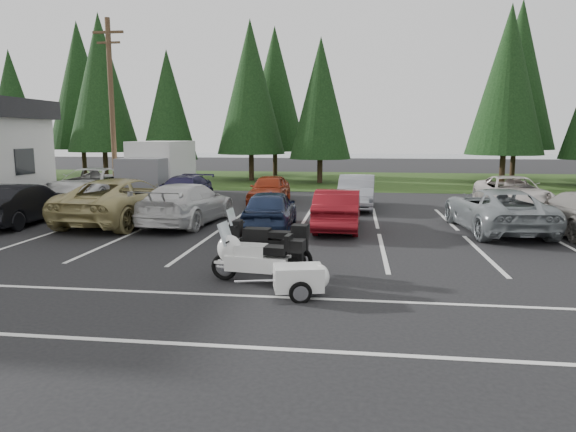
# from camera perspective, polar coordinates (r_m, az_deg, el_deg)

# --- Properties ---
(ground) EXTENTS (120.00, 120.00, 0.00)m
(ground) POSITION_cam_1_polar(r_m,az_deg,el_deg) (13.88, -2.61, -4.45)
(ground) COLOR black
(ground) RESTS_ON ground
(grass_strip) EXTENTS (80.00, 16.00, 0.01)m
(grass_strip) POSITION_cam_1_polar(r_m,az_deg,el_deg) (37.51, 3.80, 4.04)
(grass_strip) COLOR #193310
(grass_strip) RESTS_ON ground
(lake_water) EXTENTS (70.00, 50.00, 0.02)m
(lake_water) POSITION_cam_1_polar(r_m,az_deg,el_deg) (68.39, 8.85, 6.17)
(lake_water) COLOR slate
(lake_water) RESTS_ON ground
(utility_pole) EXTENTS (1.60, 0.26, 9.00)m
(utility_pole) POSITION_cam_1_polar(r_m,az_deg,el_deg) (28.20, -18.99, 11.50)
(utility_pole) COLOR #473321
(utility_pole) RESTS_ON ground
(box_truck) EXTENTS (2.40, 5.60, 2.90)m
(box_truck) POSITION_cam_1_polar(r_m,az_deg,el_deg) (27.86, -14.49, 5.05)
(box_truck) COLOR silver
(box_truck) RESTS_ON ground
(stall_markings) EXTENTS (32.00, 16.00, 0.01)m
(stall_markings) POSITION_cam_1_polar(r_m,az_deg,el_deg) (15.81, -1.35, -2.77)
(stall_markings) COLOR silver
(stall_markings) RESTS_ON ground
(conifer_1) EXTENTS (3.96, 3.96, 9.22)m
(conifer_1) POSITION_cam_1_polar(r_m,az_deg,el_deg) (42.29, -28.32, 10.86)
(conifer_1) COLOR #332316
(conifer_1) RESTS_ON ground
(conifer_2) EXTENTS (5.10, 5.10, 11.89)m
(conifer_2) POSITION_cam_1_polar(r_m,az_deg,el_deg) (40.67, -20.05, 13.71)
(conifer_2) COLOR #332316
(conifer_2) RESTS_ON ground
(conifer_3) EXTENTS (3.87, 3.87, 9.02)m
(conifer_3) POSITION_cam_1_polar(r_m,az_deg,el_deg) (37.06, -13.19, 11.91)
(conifer_3) COLOR #332316
(conifer_3) RESTS_ON ground
(conifer_4) EXTENTS (4.80, 4.80, 11.17)m
(conifer_4) POSITION_cam_1_polar(r_m,az_deg,el_deg) (37.09, -4.18, 14.07)
(conifer_4) COLOR #332316
(conifer_4) RESTS_ON ground
(conifer_5) EXTENTS (4.14, 4.14, 9.63)m
(conifer_5) POSITION_cam_1_polar(r_m,az_deg,el_deg) (35.06, 3.63, 12.90)
(conifer_5) COLOR #332316
(conifer_5) RESTS_ON ground
(conifer_6) EXTENTS (4.93, 4.93, 11.48)m
(conifer_6) POSITION_cam_1_polar(r_m,az_deg,el_deg) (36.85, 23.25, 13.70)
(conifer_6) COLOR #332316
(conifer_6) RESTS_ON ground
(conifer_back_a) EXTENTS (5.28, 5.28, 12.30)m
(conifer_back_a) POSITION_cam_1_polar(r_m,az_deg,el_deg) (46.26, -22.14, 13.26)
(conifer_back_a) COLOR #332316
(conifer_back_a) RESTS_ON ground
(conifer_back_b) EXTENTS (4.97, 4.97, 11.58)m
(conifer_back_b) POSITION_cam_1_polar(r_m,az_deg,el_deg) (41.44, -1.48, 13.89)
(conifer_back_b) COLOR #332316
(conifer_back_b) RESTS_ON ground
(conifer_back_c) EXTENTS (5.50, 5.50, 12.81)m
(conifer_back_c) POSITION_cam_1_polar(r_m,az_deg,el_deg) (41.96, 24.25, 14.05)
(conifer_back_c) COLOR #332316
(conifer_back_c) RESTS_ON ground
(car_near_1) EXTENTS (1.69, 4.56, 1.49)m
(car_near_1) POSITION_cam_1_polar(r_m,az_deg,el_deg) (21.00, -27.47, 1.19)
(car_near_1) COLOR black
(car_near_1) RESTS_ON ground
(car_near_2) EXTENTS (3.33, 6.24, 1.67)m
(car_near_2) POSITION_cam_1_polar(r_m,az_deg,el_deg) (19.94, -17.73, 1.67)
(car_near_2) COLOR tan
(car_near_2) RESTS_ON ground
(car_near_3) EXTENTS (2.61, 5.38, 1.51)m
(car_near_3) POSITION_cam_1_polar(r_m,az_deg,el_deg) (19.05, -11.11, 1.37)
(car_near_3) COLOR silver
(car_near_3) RESTS_ON ground
(car_near_4) EXTENTS (1.78, 4.10, 1.38)m
(car_near_4) POSITION_cam_1_polar(r_m,az_deg,el_deg) (17.72, -1.99, 0.76)
(car_near_4) COLOR #1C2947
(car_near_4) RESTS_ON ground
(car_near_5) EXTENTS (1.57, 4.27, 1.40)m
(car_near_5) POSITION_cam_1_polar(r_m,az_deg,el_deg) (17.77, 5.56, 0.77)
(car_near_5) COLOR maroon
(car_near_5) RESTS_ON ground
(car_near_6) EXTENTS (2.92, 5.47, 1.46)m
(car_near_6) POSITION_cam_1_polar(r_m,az_deg,el_deg) (18.68, 22.12, 0.65)
(car_near_6) COLOR gray
(car_near_6) RESTS_ON ground
(car_far_0) EXTENTS (2.97, 6.03, 1.65)m
(car_far_0) POSITION_cam_1_polar(r_m,az_deg,el_deg) (26.58, -21.06, 3.20)
(car_far_0) COLOR silver
(car_far_0) RESTS_ON ground
(car_far_1) EXTENTS (2.04, 4.70, 1.35)m
(car_far_1) POSITION_cam_1_polar(r_m,az_deg,el_deg) (24.27, -11.58, 2.77)
(car_far_1) COLOR #1C183D
(car_far_1) RESTS_ON ground
(car_far_2) EXTENTS (1.70, 4.08, 1.38)m
(car_far_2) POSITION_cam_1_polar(r_m,az_deg,el_deg) (24.22, -2.08, 2.97)
(car_far_2) COLOR maroon
(car_far_2) RESTS_ON ground
(car_far_3) EXTENTS (1.72, 4.48, 1.46)m
(car_far_3) POSITION_cam_1_polar(r_m,az_deg,el_deg) (23.00, 7.63, 2.68)
(car_far_3) COLOR gray
(car_far_3) RESTS_ON ground
(car_far_4) EXTENTS (2.52, 5.27, 1.45)m
(car_far_4) POSITION_cam_1_polar(r_m,az_deg,el_deg) (24.38, 23.61, 2.35)
(car_far_4) COLOR beige
(car_far_4) RESTS_ON ground
(touring_motorcycle) EXTENTS (2.50, 1.05, 1.34)m
(touring_motorcycle) POSITION_cam_1_polar(r_m,az_deg,el_deg) (11.25, -3.39, -4.14)
(touring_motorcycle) COLOR white
(touring_motorcycle) RESTS_ON ground
(cargo_trailer) EXTENTS (1.55, 1.09, 0.65)m
(cargo_trailer) POSITION_cam_1_polar(r_m,az_deg,el_deg) (10.36, 1.14, -7.24)
(cargo_trailer) COLOR white
(cargo_trailer) RESTS_ON ground
(adventure_motorcycle) EXTENTS (2.61, 1.10, 1.55)m
(adventure_motorcycle) POSITION_cam_1_polar(r_m,az_deg,el_deg) (11.99, -2.68, -2.81)
(adventure_motorcycle) COLOR black
(adventure_motorcycle) RESTS_ON ground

